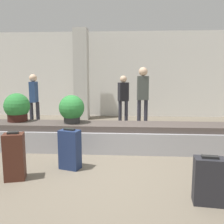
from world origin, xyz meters
TOP-DOWN VIEW (x-y plane):
  - ground_plane at (0.00, 0.00)m, footprint 18.00×18.00m
  - back_wall at (0.00, 5.62)m, footprint 18.00×0.06m
  - carousel at (0.00, 1.25)m, footprint 7.31×0.85m
  - pillar at (-1.34, 4.90)m, footprint 0.49×0.49m
  - suitcase_0 at (-0.65, 0.07)m, footprint 0.39×0.30m
  - suitcase_2 at (-1.40, -0.43)m, footprint 0.35×0.31m
  - suitcase_3 at (1.36, -0.98)m, footprint 0.39×0.27m
  - potted_plant_0 at (-2.15, 1.38)m, footprint 0.57×0.57m
  - potted_plant_1 at (-0.88, 1.26)m, footprint 0.55×0.55m
  - traveler_0 at (0.76, 3.31)m, footprint 0.34×0.25m
  - traveler_1 at (-2.52, 3.37)m, footprint 0.31×0.33m
  - traveler_2 at (0.18, 4.03)m, footprint 0.37×0.31m

SIDE VIEW (x-z plane):
  - ground_plane at x=0.00m, z-range 0.00..0.00m
  - carousel at x=0.00m, z-range -0.01..0.56m
  - suitcase_3 at x=1.36m, z-range -0.01..0.62m
  - suitcase_0 at x=-0.65m, z-range -0.01..0.70m
  - suitcase_2 at x=-1.40m, z-range -0.01..0.75m
  - potted_plant_1 at x=-0.88m, z-range 0.57..1.18m
  - potted_plant_0 at x=-2.15m, z-range 0.56..1.19m
  - traveler_2 at x=0.18m, z-range 0.14..1.72m
  - traveler_1 at x=-2.52m, z-range 0.15..1.77m
  - traveler_0 at x=0.76m, z-range 0.20..2.02m
  - back_wall at x=0.00m, z-range 0.00..3.20m
  - pillar at x=-1.34m, z-range 0.00..3.20m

